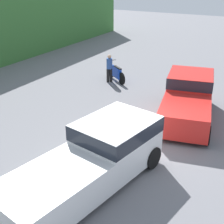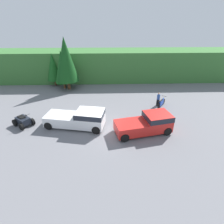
{
  "view_description": "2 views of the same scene",
  "coord_description": "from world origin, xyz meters",
  "px_view_note": "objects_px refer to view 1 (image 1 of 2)",
  "views": [
    {
      "loc": [
        -9.13,
        -3.83,
        6.18
      ],
      "look_at": [
        0.92,
        1.67,
        0.95
      ],
      "focal_mm": 50.0,
      "sensor_mm": 36.0,
      "label": 1
    },
    {
      "loc": [
        0.39,
        -13.98,
        9.3
      ],
      "look_at": [
        0.92,
        1.67,
        0.95
      ],
      "focal_mm": 28.0,
      "sensor_mm": 36.0,
      "label": 2
    }
  ],
  "objects_px": {
    "pickup_truck_red": "(188,97)",
    "rider_person": "(109,67)",
    "dirt_bike": "(116,73)",
    "pickup_truck_second": "(95,156)"
  },
  "relations": [
    {
      "from": "pickup_truck_second",
      "to": "rider_person",
      "type": "relative_size",
      "value": 3.56
    },
    {
      "from": "dirt_bike",
      "to": "pickup_truck_red",
      "type": "bearing_deg",
      "value": -172.34
    },
    {
      "from": "pickup_truck_red",
      "to": "pickup_truck_second",
      "type": "bearing_deg",
      "value": 158.22
    },
    {
      "from": "pickup_truck_red",
      "to": "pickup_truck_second",
      "type": "relative_size",
      "value": 0.9
    },
    {
      "from": "pickup_truck_second",
      "to": "rider_person",
      "type": "distance_m",
      "value": 9.8
    },
    {
      "from": "pickup_truck_red",
      "to": "rider_person",
      "type": "relative_size",
      "value": 3.21
    },
    {
      "from": "pickup_truck_red",
      "to": "rider_person",
      "type": "distance_m",
      "value": 6.0
    },
    {
      "from": "dirt_bike",
      "to": "rider_person",
      "type": "bearing_deg",
      "value": 90.27
    },
    {
      "from": "pickup_truck_red",
      "to": "rider_person",
      "type": "bearing_deg",
      "value": 53.8
    },
    {
      "from": "pickup_truck_red",
      "to": "pickup_truck_second",
      "type": "distance_m",
      "value": 6.4
    }
  ]
}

